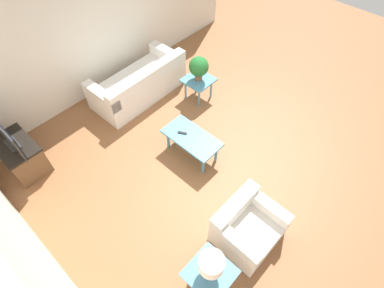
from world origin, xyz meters
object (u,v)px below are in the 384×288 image
potted_plant (199,67)px  table_lamp (211,265)px  sofa (140,84)px  side_table_lamp (210,274)px  side_table_plant (198,82)px  coffee_table (192,139)px  armchair (247,227)px  television (5,135)px  tv_stand_chest (21,155)px

potted_plant → table_lamp: size_ratio=1.11×
sofa → potted_plant: 1.32m
side_table_lamp → potted_plant: size_ratio=1.10×
side_table_plant → coffee_table: bearing=127.4°
armchair → television: 3.94m
side_table_plant → side_table_lamp: same height
coffee_table → television: (1.94, 2.17, 0.45)m
side_table_plant → television: size_ratio=0.56×
side_table_plant → potted_plant: (0.00, 0.00, 0.37)m
sofa → television: size_ratio=2.00×
sofa → television: (0.07, 2.59, 0.55)m
sofa → potted_plant: (-0.95, -0.78, 0.49)m
sofa → armchair: 3.64m
side_table_lamp → potted_plant: potted_plant is taller
potted_plant → table_lamp: potted_plant is taller
potted_plant → armchair: bearing=144.7°
coffee_table → tv_stand_chest: tv_stand_chest is taller
coffee_table → side_table_plant: (0.92, -1.20, 0.02)m
tv_stand_chest → potted_plant: potted_plant is taller
armchair → television: (3.57, 1.57, 0.56)m
side_table_lamp → side_table_plant: bearing=-45.9°
armchair → coffee_table: size_ratio=0.87×
tv_stand_chest → television: bearing=90.0°
sofa → side_table_plant: sofa is taller
armchair → television: size_ratio=0.89×
side_table_lamp → potted_plant: bearing=-45.9°
sofa → potted_plant: potted_plant is taller
armchair → side_table_lamp: armchair is taller
sofa → table_lamp: table_lamp is taller
sofa → side_table_lamp: sofa is taller
sofa → tv_stand_chest: (0.07, 2.59, 0.02)m
television → table_lamp: bearing=-169.2°
side_table_plant → television: bearing=73.2°
armchair → side_table_lamp: bearing=-176.1°
sofa → armchair: size_ratio=2.25×
tv_stand_chest → table_lamp: bearing=-169.3°
armchair → table_lamp: (-0.05, 0.88, 0.51)m
sofa → tv_stand_chest: 2.59m
tv_stand_chest → potted_plant: bearing=-106.9°
coffee_table → table_lamp: 2.27m
sofa → side_table_plant: bearing=128.4°
armchair → side_table_plant: (2.55, -1.80, 0.13)m
sofa → coffee_table: bearing=76.2°
sofa → television: bearing=-2.7°
sofa → armchair: (-3.50, 1.03, -0.01)m
armchair → side_table_plant: armchair is taller
armchair → side_table_plant: size_ratio=1.59×
sofa → side_table_plant: size_ratio=3.58×
television → armchair: bearing=-156.3°
side_table_lamp → potted_plant: 3.75m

